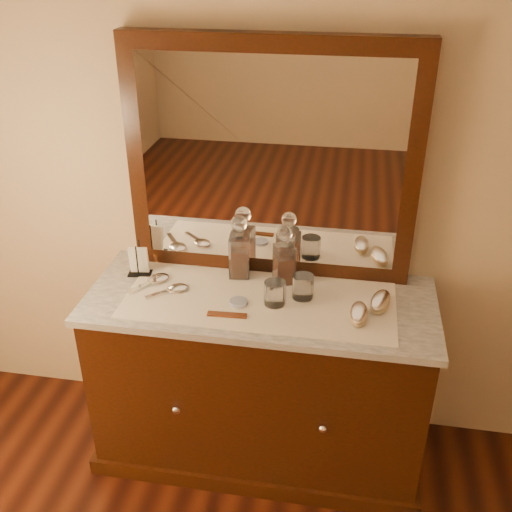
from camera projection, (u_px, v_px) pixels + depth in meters
name	position (u px, v px, depth m)	size (l,w,h in m)	color
dresser_cabinet	(260.00, 380.00, 2.64)	(1.40, 0.55, 0.82)	black
dresser_plinth	(260.00, 440.00, 2.81)	(1.46, 0.59, 0.08)	black
knob_left	(176.00, 410.00, 2.42)	(0.04, 0.04, 0.04)	silver
knob_right	(323.00, 428.00, 2.32)	(0.04, 0.04, 0.04)	silver
marble_top	(260.00, 301.00, 2.43)	(1.44, 0.59, 0.03)	silver
mirror_frame	(271.00, 162.00, 2.40)	(1.20, 0.08, 1.00)	black
mirror_glass	(269.00, 165.00, 2.37)	(1.06, 0.01, 0.86)	white
lace_runner	(259.00, 300.00, 2.41)	(1.10, 0.45, 0.00)	silver
pin_dish	(239.00, 302.00, 2.38)	(0.07, 0.07, 0.01)	white
comb	(227.00, 315.00, 2.30)	(0.16, 0.03, 0.01)	brown
napkin_rack	(139.00, 262.00, 2.56)	(0.11, 0.07, 0.15)	black
decanter_left	(240.00, 253.00, 2.53)	(0.10, 0.10, 0.29)	#9A3C16
decanter_right	(284.00, 261.00, 2.48)	(0.11, 0.11, 0.27)	#9A3C16
brush_near	(359.00, 314.00, 2.28)	(0.07, 0.16, 0.04)	tan
brush_far	(380.00, 302.00, 2.35)	(0.11, 0.17, 0.04)	tan
hand_mirror_outer	(155.00, 280.00, 2.53)	(0.16, 0.20, 0.02)	silver
hand_mirror_inner	(174.00, 289.00, 2.46)	(0.17, 0.16, 0.02)	silver
tumblers	(289.00, 290.00, 2.38)	(0.19, 0.16, 0.10)	white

